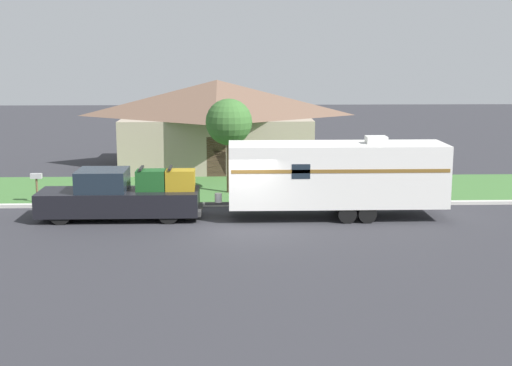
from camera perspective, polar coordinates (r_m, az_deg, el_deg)
The scene contains 8 objects.
ground_plane at distance 26.68m, azimuth -1.03°, elevation -3.57°, with size 120.00×120.00×0.00m, color #2D2D33.
curb_strip at distance 30.31m, azimuth -1.15°, elevation -1.71°, with size 80.00×0.30×0.14m.
lawn_strip at distance 33.89m, azimuth -1.23°, elevation -0.48°, with size 80.00×7.00×0.03m.
house_across_street at distance 40.42m, azimuth -3.11°, elevation 4.92°, with size 11.06×7.80×4.88m.
pickup_truck at distance 28.30m, azimuth -10.76°, elevation -1.05°, with size 6.33×2.00×2.06m.
travel_trailer at distance 28.11m, azimuth 6.49°, elevation 0.71°, with size 9.40×2.30×3.23m.
mailbox at distance 32.08m, azimuth -17.16°, elevation 0.21°, with size 0.48×0.20×1.30m.
tree_in_yard at distance 32.58m, azimuth -2.18°, elevation 4.85°, with size 2.13×2.13×4.36m.
Camera 1 is at (-0.40, -25.86, 6.55)m, focal length 50.00 mm.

